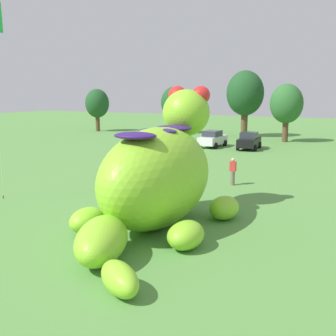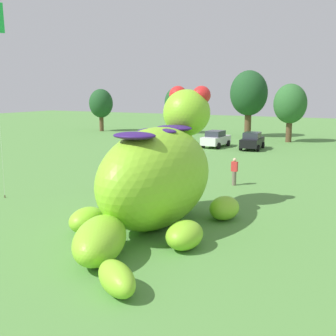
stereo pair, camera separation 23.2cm
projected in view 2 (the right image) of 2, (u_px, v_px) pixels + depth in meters
ground_plane at (141, 219)px, 19.50m from camera, size 160.00×160.00×0.00m
giant_inflatable_creature at (157, 176)px, 18.29m from camera, size 6.32×11.59×6.03m
car_yellow at (178, 137)px, 45.76m from camera, size 2.25×4.25×1.72m
car_white at (216, 139)px, 44.29m from camera, size 2.06×4.16×1.72m
car_black at (252, 141)px, 42.53m from camera, size 2.22×4.24×1.72m
tree_far_left at (101, 104)px, 61.24m from camera, size 3.39×3.39×6.02m
tree_left at (178, 103)px, 58.11m from camera, size 3.55×3.55×6.31m
tree_mid_left at (249, 94)px, 53.36m from camera, size 4.66×4.66×8.27m
tree_centre_left at (290, 104)px, 47.99m from camera, size 3.70×3.70×6.56m
spectator_near_inflatable at (234, 172)px, 26.39m from camera, size 0.38×0.26×1.71m
spectator_mid_field at (160, 154)px, 33.81m from camera, size 0.38×0.26×1.71m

